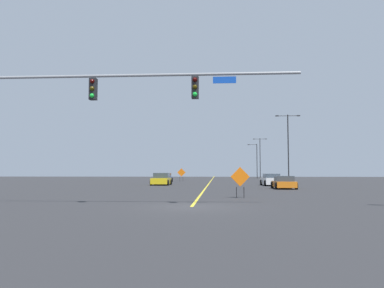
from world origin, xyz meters
name	(u,v)px	position (x,y,z in m)	size (l,w,h in m)	color
ground	(192,207)	(0.00, 0.00, 0.00)	(193.83, 193.83, 0.00)	#2D2D30
road_centre_stripe	(212,180)	(0.00, 53.84, 0.00)	(0.16, 107.69, 0.01)	yellow
traffic_signal_assembly	(97,99)	(-4.58, -0.01, 5.15)	(14.99, 0.44, 6.69)	gray
street_lamp_mid_right	(260,155)	(10.87, 71.90, 5.34)	(3.18, 0.24, 9.20)	black
street_lamp_mid_left	(288,143)	(11.07, 36.97, 5.57)	(3.44, 0.24, 9.61)	black
street_lamp_far_right	(256,159)	(9.87, 70.76, 4.36)	(2.17, 0.24, 7.83)	black
construction_sign_left_lane	(240,178)	(2.61, 6.19, 1.21)	(1.20, 0.27, 1.92)	orange
construction_sign_left_shoulder	(181,173)	(-4.79, 45.39, 1.34)	(1.36, 0.07, 2.12)	orange
car_yellow_passing	(161,180)	(-5.55, 28.07, 0.66)	(2.17, 4.26, 1.44)	gold
car_blue_approaching	(165,178)	(-6.82, 40.39, 0.63)	(2.08, 4.01, 1.34)	#1E389E
car_orange_far	(284,183)	(7.40, 18.95, 0.57)	(2.02, 3.83, 1.21)	orange
car_white_mid	(271,180)	(7.32, 27.21, 0.65)	(2.14, 4.60, 1.37)	white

